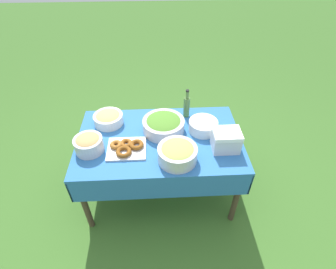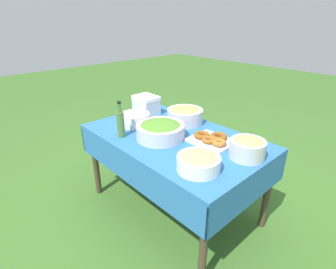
% 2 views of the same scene
% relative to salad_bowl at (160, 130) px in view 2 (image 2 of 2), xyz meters
% --- Properties ---
extents(ground_plane, '(14.00, 14.00, 0.00)m').
position_rel_salad_bowl_xyz_m(ground_plane, '(-0.04, -0.10, -0.75)').
color(ground_plane, '#3D6B28').
extents(picnic_table, '(1.37, 0.85, 0.68)m').
position_rel_salad_bowl_xyz_m(picnic_table, '(-0.04, -0.10, -0.16)').
color(picnic_table, '#2D6BB2').
rests_on(picnic_table, ground_plane).
extents(salad_bowl, '(0.36, 0.36, 0.13)m').
position_rel_salad_bowl_xyz_m(salad_bowl, '(0.00, 0.00, 0.00)').
color(salad_bowl, silver).
rests_on(salad_bowl, picnic_table).
extents(pasta_bowl, '(0.26, 0.26, 0.11)m').
position_rel_salad_bowl_xyz_m(pasta_bowl, '(-0.48, 0.13, -0.01)').
color(pasta_bowl, white).
rests_on(pasta_bowl, picnic_table).
extents(donut_platter, '(0.31, 0.26, 0.05)m').
position_rel_salad_bowl_xyz_m(donut_platter, '(-0.30, -0.22, -0.04)').
color(donut_platter, silver).
rests_on(donut_platter, picnic_table).
extents(plate_stack, '(0.25, 0.25, 0.10)m').
position_rel_salad_bowl_xyz_m(plate_stack, '(0.34, -0.02, -0.02)').
color(plate_stack, white).
rests_on(plate_stack, picnic_table).
extents(olive_oil_bottle, '(0.06, 0.06, 0.28)m').
position_rel_salad_bowl_xyz_m(olive_oil_bottle, '(0.22, 0.20, 0.04)').
color(olive_oil_bottle, '#4C7238').
rests_on(olive_oil_bottle, picnic_table).
extents(bread_bowl, '(0.23, 0.23, 0.14)m').
position_rel_salad_bowl_xyz_m(bread_bowl, '(-0.59, -0.21, 0.01)').
color(bread_bowl, silver).
rests_on(bread_bowl, picnic_table).
extents(fruit_bowl, '(0.30, 0.30, 0.14)m').
position_rel_salad_bowl_xyz_m(fruit_bowl, '(0.09, -0.35, 0.01)').
color(fruit_bowl, silver).
rests_on(fruit_bowl, picnic_table).
extents(cooler_box, '(0.21, 0.17, 0.17)m').
position_rel_salad_bowl_xyz_m(cooler_box, '(0.48, -0.25, 0.02)').
color(cooler_box, silver).
rests_on(cooler_box, picnic_table).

